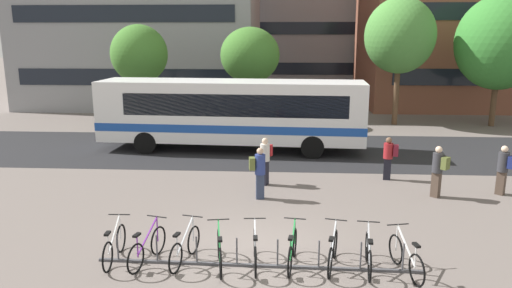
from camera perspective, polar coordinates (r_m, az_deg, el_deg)
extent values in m
plane|color=#6B605B|center=(11.96, -0.24, -13.02)|extent=(200.00, 200.00, 0.00)
cube|color=#232326|center=(22.18, 1.55, -0.74)|extent=(80.00, 7.20, 0.01)
cube|color=white|center=(21.94, -2.96, 4.01)|extent=(12.12, 3.18, 2.70)
cube|color=#1947A3|center=(22.05, -2.94, 2.34)|extent=(12.14, 3.20, 0.36)
cube|color=black|center=(23.31, -16.43, 6.83)|extent=(1.12, 2.34, 0.40)
cube|color=black|center=(23.62, -17.48, 4.73)|extent=(0.20, 2.19, 1.40)
cube|color=black|center=(20.62, -2.71, 4.58)|extent=(9.83, 0.58, 0.97)
cube|color=black|center=(23.06, -1.73, 5.47)|extent=(9.83, 0.58, 0.97)
cylinder|color=black|center=(22.01, -13.01, 0.15)|extent=(1.01, 0.35, 1.00)
cylinder|color=black|center=(24.15, -11.22, 1.35)|extent=(1.01, 0.35, 1.00)
cylinder|color=black|center=(20.77, 6.73, -0.36)|extent=(1.01, 0.35, 1.00)
cylinder|color=black|center=(23.03, 6.72, 0.95)|extent=(1.01, 0.35, 1.00)
cube|color=#47474C|center=(11.38, 0.13, -14.28)|extent=(7.51, 0.23, 0.06)
cylinder|color=#47474C|center=(11.92, -16.16, -11.79)|extent=(0.04, 0.04, 0.70)
cylinder|color=#47474C|center=(11.64, -11.73, -12.17)|extent=(0.04, 0.04, 0.70)
cylinder|color=#47474C|center=(11.42, -7.10, -12.49)|extent=(0.04, 0.04, 0.70)
cylinder|color=#47474C|center=(11.28, -2.30, -12.74)|extent=(0.04, 0.04, 0.70)
cylinder|color=#47474C|center=(11.21, 2.59, -12.90)|extent=(0.04, 0.04, 0.70)
cylinder|color=#47474C|center=(11.23, 7.50, -12.98)|extent=(0.04, 0.04, 0.70)
cylinder|color=#47474C|center=(11.32, 12.37, -12.96)|extent=(0.04, 0.04, 0.70)
cylinder|color=#47474C|center=(11.48, 17.14, -12.85)|extent=(0.04, 0.04, 0.70)
torus|color=black|center=(12.40, -15.79, -10.76)|extent=(0.07, 0.71, 0.70)
torus|color=black|center=(11.52, -17.27, -12.75)|extent=(0.07, 0.71, 0.70)
cube|color=silver|center=(11.85, -16.57, -10.30)|extent=(0.07, 0.92, 0.58)
cylinder|color=silver|center=(11.50, -17.20, -11.35)|extent=(0.03, 0.03, 0.55)
cube|color=black|center=(11.40, -17.29, -10.14)|extent=(0.11, 0.22, 0.05)
cylinder|color=silver|center=(12.27, -15.90, -9.45)|extent=(0.03, 0.03, 0.65)
cylinder|color=black|center=(12.15, -15.99, -8.08)|extent=(0.52, 0.05, 0.03)
torus|color=black|center=(12.07, -11.57, -11.21)|extent=(0.22, 0.69, 0.70)
torus|color=black|center=(11.28, -14.15, -13.13)|extent=(0.22, 0.69, 0.70)
cube|color=#702893|center=(11.56, -12.84, -10.69)|extent=(0.26, 0.90, 0.58)
cylinder|color=#702893|center=(11.24, -13.95, -11.72)|extent=(0.04, 0.04, 0.55)
cube|color=black|center=(11.14, -14.02, -10.48)|extent=(0.15, 0.24, 0.05)
cylinder|color=#702893|center=(11.93, -11.68, -9.87)|extent=(0.04, 0.04, 0.65)
cylinder|color=black|center=(11.81, -11.75, -8.46)|extent=(0.51, 0.16, 0.03)
torus|color=black|center=(11.96, -7.44, -11.29)|extent=(0.19, 0.70, 0.70)
torus|color=black|center=(11.12, -9.56, -13.30)|extent=(0.19, 0.70, 0.70)
cube|color=#B7BABF|center=(11.42, -8.47, -10.79)|extent=(0.23, 0.91, 0.58)
cylinder|color=#B7BABF|center=(11.09, -9.39, -11.86)|extent=(0.04, 0.04, 0.55)
cube|color=black|center=(10.98, -9.44, -10.61)|extent=(0.15, 0.24, 0.05)
cylinder|color=#B7BABF|center=(11.81, -7.52, -9.93)|extent=(0.04, 0.04, 0.65)
cylinder|color=black|center=(11.70, -7.57, -8.51)|extent=(0.51, 0.14, 0.03)
torus|color=black|center=(11.70, -4.47, -11.78)|extent=(0.17, 0.70, 0.70)
torus|color=black|center=(10.78, -4.25, -14.03)|extent=(0.17, 0.70, 0.70)
cube|color=#1E7F38|center=(11.12, -4.39, -11.36)|extent=(0.19, 0.91, 0.58)
cylinder|color=#1E7F38|center=(10.75, -4.30, -12.54)|extent=(0.03, 0.03, 0.55)
cube|color=black|center=(10.64, -4.32, -11.26)|extent=(0.14, 0.23, 0.05)
cylinder|color=#1E7F38|center=(11.55, -4.49, -10.41)|extent=(0.04, 0.04, 0.65)
cylinder|color=black|center=(11.43, -4.52, -8.96)|extent=(0.52, 0.12, 0.03)
torus|color=black|center=(11.73, -0.15, -11.67)|extent=(0.10, 0.71, 0.70)
torus|color=black|center=(10.81, -0.06, -13.91)|extent=(0.10, 0.71, 0.70)
cube|color=#B7BABF|center=(11.15, -0.11, -11.24)|extent=(0.10, 0.92, 0.58)
cylinder|color=#B7BABF|center=(10.78, -0.07, -12.42)|extent=(0.03, 0.03, 0.55)
cube|color=black|center=(10.67, -0.07, -11.14)|extent=(0.12, 0.23, 0.05)
cylinder|color=#B7BABF|center=(11.58, -0.15, -10.29)|extent=(0.03, 0.03, 0.65)
cylinder|color=black|center=(11.46, -0.15, -8.85)|extent=(0.52, 0.07, 0.03)
torus|color=black|center=(11.76, 4.62, -11.65)|extent=(0.13, 0.70, 0.70)
torus|color=black|center=(10.84, 4.05, -13.87)|extent=(0.13, 0.70, 0.70)
cube|color=#1E7F38|center=(11.18, 4.39, -11.22)|extent=(0.14, 0.92, 0.58)
cylinder|color=#1E7F38|center=(10.81, 4.13, -12.38)|extent=(0.03, 0.03, 0.55)
cube|color=black|center=(10.70, 4.16, -11.10)|extent=(0.13, 0.23, 0.05)
cylinder|color=#1E7F38|center=(11.61, 4.64, -10.28)|extent=(0.04, 0.04, 0.65)
cylinder|color=black|center=(11.49, 4.67, -8.84)|extent=(0.52, 0.09, 0.03)
torus|color=black|center=(11.80, 9.41, -11.68)|extent=(0.19, 0.70, 0.70)
torus|color=black|center=(10.89, 8.81, -13.87)|extent=(0.19, 0.70, 0.70)
cube|color=#B7BABF|center=(11.23, 9.19, -11.24)|extent=(0.22, 0.91, 0.58)
cylinder|color=#B7BABF|center=(10.86, 8.92, -12.39)|extent=(0.04, 0.04, 0.55)
cube|color=black|center=(10.75, 8.97, -11.12)|extent=(0.14, 0.24, 0.05)
cylinder|color=#B7BABF|center=(11.66, 9.46, -10.32)|extent=(0.04, 0.04, 0.65)
cylinder|color=black|center=(11.54, 9.51, -8.89)|extent=(0.51, 0.14, 0.03)
torus|color=black|center=(11.84, 13.09, -11.78)|extent=(0.12, 0.70, 0.70)
torus|color=black|center=(10.92, 13.40, -14.00)|extent=(0.12, 0.70, 0.70)
cube|color=#B7BABF|center=(11.26, 13.31, -11.36)|extent=(0.13, 0.92, 0.58)
cylinder|color=#B7BABF|center=(10.89, 13.44, -12.52)|extent=(0.03, 0.03, 0.55)
cube|color=black|center=(10.79, 13.51, -11.25)|extent=(0.12, 0.23, 0.05)
cylinder|color=#B7BABF|center=(11.69, 13.18, -10.42)|extent=(0.04, 0.04, 0.65)
cylinder|color=black|center=(11.58, 13.26, -8.99)|extent=(0.52, 0.08, 0.03)
torus|color=black|center=(11.85, 16.31, -11.96)|extent=(0.20, 0.70, 0.70)
torus|color=black|center=(11.03, 18.61, -14.06)|extent=(0.20, 0.70, 0.70)
cube|color=silver|center=(11.32, 17.48, -11.50)|extent=(0.23, 0.91, 0.58)
cylinder|color=silver|center=(10.99, 18.47, -12.61)|extent=(0.04, 0.04, 0.55)
cube|color=black|center=(10.89, 18.57, -11.35)|extent=(0.15, 0.24, 0.05)
cylinder|color=silver|center=(11.70, 16.45, -10.60)|extent=(0.04, 0.04, 0.65)
cylinder|color=black|center=(11.58, 16.55, -9.18)|extent=(0.51, 0.14, 0.03)
cube|color=black|center=(18.28, 15.36, -2.89)|extent=(0.29, 0.25, 0.81)
cylinder|color=maroon|center=(18.11, 15.49, -0.79)|extent=(0.40, 0.40, 0.57)
sphere|color=brown|center=(18.02, 15.56, 0.43)|extent=(0.22, 0.22, 0.22)
cube|color=maroon|center=(18.11, 16.32, -0.75)|extent=(0.23, 0.31, 0.40)
cube|color=#47382D|center=(16.83, 20.65, -4.56)|extent=(0.33, 0.33, 0.84)
cylinder|color=#333338|center=(16.63, 20.85, -2.09)|extent=(0.48, 0.48, 0.66)
sphere|color=beige|center=(16.53, 20.97, -0.63)|extent=(0.22, 0.22, 0.22)
cube|color=#56602D|center=(16.51, 21.65, -2.15)|extent=(0.33, 0.33, 0.40)
cube|color=#2D3851|center=(15.60, 0.49, -5.07)|extent=(0.29, 0.24, 0.83)
cylinder|color=navy|center=(15.39, 0.49, -2.44)|extent=(0.39, 0.39, 0.65)
sphere|color=tan|center=(15.28, 0.49, -0.86)|extent=(0.22, 0.22, 0.22)
cube|color=#56602D|center=(15.36, -0.48, -2.35)|extent=(0.22, 0.30, 0.40)
cube|color=#47382D|center=(17.97, 27.15, -4.16)|extent=(0.33, 0.32, 0.80)
cylinder|color=#333338|center=(17.79, 27.39, -1.91)|extent=(0.48, 0.48, 0.66)
sphere|color=beige|center=(17.69, 27.53, -0.53)|extent=(0.22, 0.22, 0.22)
cube|color=navy|center=(17.70, 28.18, -1.95)|extent=(0.32, 0.33, 0.40)
cube|color=black|center=(17.01, 1.06, -3.45)|extent=(0.29, 0.32, 0.88)
cylinder|color=beige|center=(16.82, 1.07, -1.01)|extent=(0.45, 0.45, 0.61)
sphere|color=beige|center=(16.72, 1.08, 0.37)|extent=(0.22, 0.22, 0.22)
cube|color=#B21E23|center=(17.04, 1.45, -0.73)|extent=(0.33, 0.28, 0.40)
cylinder|color=brown|center=(28.83, -13.45, 4.84)|extent=(0.32, 0.32, 2.74)
ellipsoid|color=#427A2D|center=(28.59, -13.75, 10.38)|extent=(3.24, 3.24, 3.33)
cylinder|color=brown|center=(28.35, -0.70, 5.04)|extent=(0.32, 0.32, 2.72)
ellipsoid|color=#427A2D|center=(28.11, -0.72, 10.55)|extent=(3.43, 3.43, 3.20)
cylinder|color=brown|center=(29.57, 16.34, 5.46)|extent=(0.32, 0.32, 3.35)
ellipsoid|color=#4C8E3D|center=(29.36, 16.77, 12.26)|extent=(4.03, 4.03, 4.32)
cylinder|color=brown|center=(31.17, 26.43, 4.24)|extent=(0.32, 0.32, 2.53)
ellipsoid|color=#388433|center=(30.92, 27.09, 10.72)|extent=(4.92, 4.92, 5.34)
cube|color=black|center=(33.42, -15.24, 7.69)|extent=(14.74, 0.06, 1.10)
cube|color=black|center=(33.34, -15.67, 14.73)|extent=(14.74, 0.06, 1.10)
cube|color=gray|center=(51.76, 3.55, 15.11)|extent=(19.78, 13.91, 14.54)
cube|color=black|center=(44.84, 3.46, 8.96)|extent=(17.41, 0.06, 1.10)
cube|color=black|center=(44.74, 3.53, 13.61)|extent=(17.41, 0.06, 1.10)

